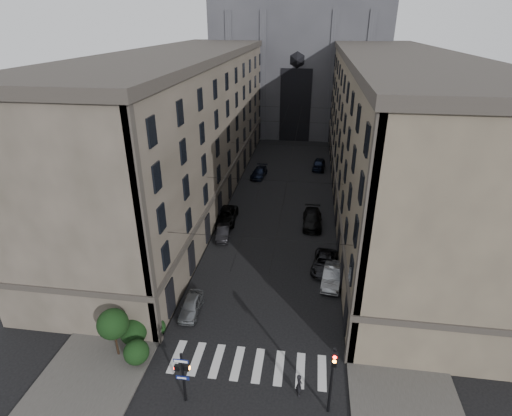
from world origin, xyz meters
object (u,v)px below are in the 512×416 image
at_px(car_right_midfar, 312,219).
at_px(car_left_far, 259,172).
at_px(car_left_near, 191,305).
at_px(car_left_midfar, 226,216).
at_px(traffic_light_right, 332,374).
at_px(pedestrian, 299,385).
at_px(gothic_tower, 300,44).
at_px(car_right_far, 319,165).
at_px(car_right_near, 332,276).
at_px(pedestrian_signal_left, 183,374).
at_px(car_right_midnear, 324,263).
at_px(car_left_midnear, 223,233).

bearing_deg(car_right_midfar, car_left_far, 118.19).
distance_m(car_left_near, car_left_midfar, 16.77).
bearing_deg(traffic_light_right, pedestrian, 150.42).
xyz_separation_m(gothic_tower, car_right_far, (4.99, -27.63, -17.00)).
bearing_deg(car_right_near, car_left_near, -146.18).
bearing_deg(pedestrian, pedestrian_signal_left, 84.79).
height_order(car_left_near, pedestrian, pedestrian).
height_order(pedestrian_signal_left, pedestrian, pedestrian_signal_left).
relative_size(car_right_near, car_right_midnear, 0.95).
distance_m(gothic_tower, car_right_far, 32.83).
bearing_deg(pedestrian, gothic_tower, -14.02).
xyz_separation_m(pedestrian_signal_left, traffic_light_right, (9.11, 0.42, 0.97)).
relative_size(gothic_tower, car_right_near, 12.44).
distance_m(car_left_midnear, car_left_midfar, 4.00).
bearing_deg(car_right_near, traffic_light_right, -85.12).
bearing_deg(car_left_midnear, traffic_light_right, -68.83).
xyz_separation_m(car_left_near, car_left_midfar, (-0.61, 16.76, 0.08)).
bearing_deg(car_left_near, car_right_near, 24.85).
xyz_separation_m(car_left_midnear, car_right_midfar, (9.86, 4.47, 0.15)).
relative_size(car_left_far, car_right_midfar, 0.89).
height_order(car_left_far, pedestrian, pedestrian).
height_order(car_left_midfar, pedestrian, pedestrian).
height_order(car_left_midfar, car_left_far, car_left_midfar).
height_order(car_left_midnear, car_left_midfar, car_left_midfar).
xyz_separation_m(car_right_midfar, car_right_far, (0.79, 20.14, 0.00)).
distance_m(gothic_tower, traffic_light_right, 74.67).
bearing_deg(car_left_near, car_left_far, 86.04).
height_order(car_left_midnear, car_right_far, car_right_far).
bearing_deg(gothic_tower, car_right_midnear, -84.45).
bearing_deg(pedestrian_signal_left, car_right_near, 55.78).
relative_size(car_left_near, car_right_midnear, 0.81).
relative_size(car_left_midfar, car_right_midnear, 1.11).
bearing_deg(traffic_light_right, pedestrian_signal_left, -177.36).
distance_m(pedestrian_signal_left, car_left_far, 41.00).
bearing_deg(traffic_light_right, car_right_far, 90.77).
relative_size(car_left_near, car_right_midfar, 0.72).
bearing_deg(car_right_midnear, car_left_midfar, 151.06).
xyz_separation_m(gothic_tower, car_left_far, (-4.25, -32.49, -17.09)).
height_order(car_left_midnear, car_right_midfar, car_right_midfar).
bearing_deg(car_right_near, car_left_midnear, 157.08).
bearing_deg(car_right_midnear, pedestrian, -89.55).
xyz_separation_m(car_right_near, car_right_midfar, (-2.00, 11.40, 0.03)).
relative_size(car_left_midnear, car_right_midfar, 0.72).
distance_m(car_left_midnear, car_right_far, 26.82).
distance_m(pedestrian_signal_left, car_right_far, 46.63).
xyz_separation_m(pedestrian_signal_left, car_left_midnear, (-2.15, 21.21, -1.68)).
bearing_deg(car_right_near, car_right_midnear, 113.86).
bearing_deg(car_left_far, gothic_tower, 87.93).
bearing_deg(car_right_near, pedestrian, -93.71).
distance_m(car_left_midnear, car_left_far, 19.80).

